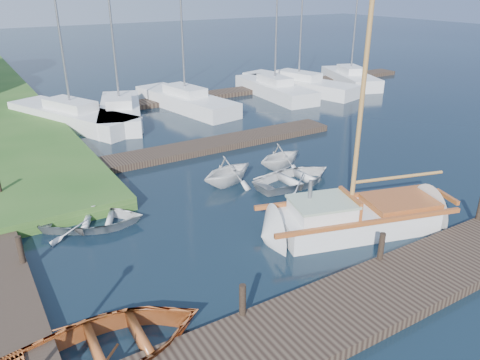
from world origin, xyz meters
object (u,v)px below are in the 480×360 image
tender_a (92,217)px  marina_boat_1 (120,110)px  tender_b (228,169)px  marina_boat_4 (275,88)px  mooring_post_4 (20,250)px  marina_boat_2 (185,99)px  dinghy (109,341)px  sailboat (360,219)px  mooring_post_1 (243,300)px  marina_boat_0 (72,115)px  marina_boat_6 (350,77)px  mooring_post_3 (480,208)px  marina_boat_5 (298,83)px  tender_d (281,154)px  tender_c (295,176)px  mooring_post_2 (381,246)px

tender_a → marina_boat_1: marina_boat_1 is taller
marina_boat_1 → tender_a: bearing=176.6°
tender_b → marina_boat_4: bearing=-56.3°
mooring_post_4 → tender_b: (7.87, 2.33, -0.06)m
tender_a → marina_boat_2: (9.27, 12.48, 0.24)m
dinghy → tender_b: 9.61m
sailboat → marina_boat_1: (-2.39, 16.68, 0.22)m
mooring_post_1 → sailboat: (5.64, 1.93, -0.36)m
marina_boat_0 → marina_boat_6: 21.13m
marina_boat_0 → marina_boat_6: bearing=-113.6°
mooring_post_3 → marina_boat_6: bearing=56.4°
sailboat → dinghy: bearing=-155.4°
mooring_post_3 → marina_boat_2: bearing=94.2°
mooring_post_1 → marina_boat_5: size_ratio=0.08×
mooring_post_4 → marina_boat_2: (11.61, 14.09, -0.13)m
tender_d → marina_boat_2: size_ratio=0.19×
mooring_post_1 → tender_c: size_ratio=0.23×
tender_d → marina_boat_1: bearing=9.2°
tender_b → tender_d: size_ratio=1.09×
tender_b → tender_a: bearing=83.2°
mooring_post_2 → tender_d: 8.03m
mooring_post_2 → sailboat: bearing=59.3°
mooring_post_2 → marina_boat_0: size_ratio=0.08×
mooring_post_3 → marina_boat_2: size_ratio=0.07×
marina_boat_0 → marina_boat_1: marina_boat_1 is taller
marina_boat_0 → mooring_post_2: bearing=167.6°
mooring_post_1 → tender_d: (6.71, 7.72, -0.11)m
mooring_post_4 → marina_boat_0: (4.63, 14.08, -0.14)m
tender_c → dinghy: bearing=117.6°
tender_a → marina_boat_5: bearing=-30.9°
mooring_post_4 → tender_c: mooring_post_4 is taller
tender_b → marina_boat_6: marina_boat_6 is taller
mooring_post_2 → marina_boat_0: (-3.87, 19.08, -0.14)m
mooring_post_1 → tender_b: 8.29m
tender_a → mooring_post_1: bearing=-141.5°
marina_boat_5 → marina_boat_6: 4.90m
tender_a → marina_boat_6: bearing=-37.4°
marina_boat_6 → dinghy: bearing=147.5°
marina_boat_0 → marina_boat_6: size_ratio=1.07×
mooring_post_1 → tender_a: bearing=104.1°
marina_boat_0 → marina_boat_5: size_ratio=0.99×
tender_c → tender_d: tender_d is taller
mooring_post_3 → dinghy: 11.97m
marina_boat_5 → mooring_post_3: bearing=142.9°
mooring_post_1 → marina_boat_2: marina_boat_2 is taller
mooring_post_2 → tender_a: (-6.16, 6.61, -0.36)m
marina_boat_6 → mooring_post_2: bearing=158.5°
sailboat → mooring_post_4: bearing=178.0°
marina_boat_5 → marina_boat_6: size_ratio=1.08×
mooring_post_1 → marina_boat_4: (14.41, 18.98, -0.13)m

